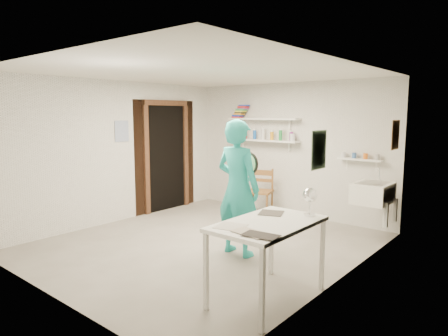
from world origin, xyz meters
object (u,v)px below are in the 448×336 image
Objects in this scene: man at (238,188)px; wall_clock at (248,164)px; wooden_chair at (260,192)px; work_table at (267,261)px; desk_lamp at (310,195)px; belfast_sink at (373,193)px.

wall_clock is at bearing -87.87° from man.
wooden_chair is 3.28m from work_table.
work_table is 8.00× the size of desk_lamp.
man is at bearing 140.70° from work_table.
belfast_sink is at bearing -122.16° from man.
wall_clock is 1.38m from desk_lamp.
man is at bearing -123.23° from belfast_sink.
wall_clock is at bearing 134.23° from work_table.
work_table is 0.80m from desk_lamp.
belfast_sink is 0.34× the size of man.
belfast_sink is at bearing 54.11° from wall_clock.
man reaches higher than wall_clock.
wooden_chair is at bearing 178.32° from belfast_sink.
desk_lamp reaches higher than belfast_sink.
work_table is (1.03, -0.85, -0.49)m from man.
wooden_chair is 3.09m from desk_lamp.
wooden_chair is 6.08× the size of desk_lamp.
desk_lamp is (1.23, -0.37, 0.13)m from man.
desk_lamp is at bearing -63.36° from wooden_chair.
belfast_sink is 4.02× the size of desk_lamp.
wall_clock is 0.27× the size of work_table.
wall_clock reaches higher than belfast_sink.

